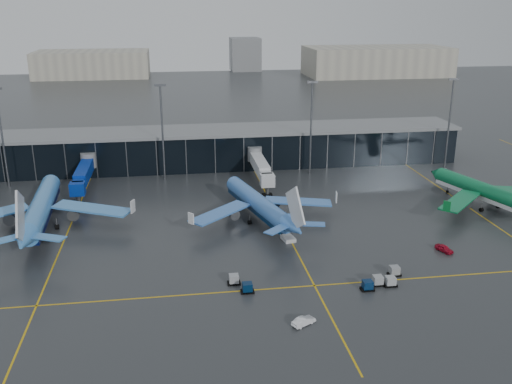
{
  "coord_description": "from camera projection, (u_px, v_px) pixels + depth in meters",
  "views": [
    {
      "loc": [
        -12.61,
        -98.64,
        45.52
      ],
      "look_at": [
        5.0,
        18.0,
        6.0
      ],
      "focal_mm": 40.0,
      "sensor_mm": 36.0,
      "label": 1
    }
  ],
  "objects": [
    {
      "name": "jet_bridges",
      "position": [
        83.0,
        174.0,
        142.64
      ],
      "size": [
        94.0,
        27.5,
        7.2
      ],
      "color": "#595B60",
      "rests_on": "ground"
    },
    {
      "name": "baggage_carts",
      "position": [
        336.0,
        281.0,
        95.95
      ],
      "size": [
        30.32,
        6.93,
        1.7
      ],
      "color": "black",
      "rests_on": "ground"
    },
    {
      "name": "terminal_pier",
      "position": [
        216.0,
        147.0,
        165.14
      ],
      "size": [
        142.0,
        17.0,
        10.7
      ],
      "color": "black",
      "rests_on": "ground"
    },
    {
      "name": "airliner_klm_near",
      "position": [
        258.0,
        193.0,
        123.4
      ],
      "size": [
        43.7,
        47.18,
        12.21
      ],
      "primitive_type": null,
      "rotation": [
        0.0,
        0.0,
        0.25
      ],
      "color": "#3E77CC",
      "rests_on": "ground"
    },
    {
      "name": "service_van_white",
      "position": [
        304.0,
        321.0,
        84.27
      ],
      "size": [
        4.02,
        3.08,
        1.27
      ],
      "primitive_type": "imported",
      "rotation": [
        0.0,
        0.0,
        2.09
      ],
      "color": "white",
      "rests_on": "ground"
    },
    {
      "name": "airliner_aer_lingus",
      "position": [
        486.0,
        182.0,
        130.82
      ],
      "size": [
        45.03,
        48.2,
        12.18
      ],
      "primitive_type": null,
      "rotation": [
        0.0,
        0.0,
        0.3
      ],
      "color": "#0D7240",
      "rests_on": "ground"
    },
    {
      "name": "ground",
      "position": [
        244.0,
        253.0,
        108.73
      ],
      "size": [
        600.0,
        600.0,
        0.0
      ],
      "primitive_type": "plane",
      "color": "#282B2D",
      "rests_on": "ground"
    },
    {
      "name": "airliner_arkefly",
      "position": [
        39.0,
        195.0,
        119.2
      ],
      "size": [
        42.31,
        47.52,
        13.94
      ],
      "primitive_type": null,
      "rotation": [
        0.0,
        0.0,
        0.06
      ],
      "color": "#4087D2",
      "rests_on": "ground"
    },
    {
      "name": "mobile_airstair",
      "position": [
        288.0,
        237.0,
        114.05
      ],
      "size": [
        2.78,
        3.57,
        3.45
      ],
      "rotation": [
        0.0,
        0.0,
        0.2
      ],
      "color": "silver",
      "rests_on": "ground"
    },
    {
      "name": "distant_hangars",
      "position": [
        267.0,
        62.0,
        366.23
      ],
      "size": [
        260.0,
        71.0,
        22.0
      ],
      "color": "#B2AD99",
      "rests_on": "ground"
    },
    {
      "name": "flood_masts",
      "position": [
        238.0,
        127.0,
        151.93
      ],
      "size": [
        203.0,
        0.5,
        25.5
      ],
      "color": "#595B60",
      "rests_on": "ground"
    },
    {
      "name": "service_van_red",
      "position": [
        444.0,
        248.0,
        108.97
      ],
      "size": [
        2.82,
        4.13,
        1.3
      ],
      "primitive_type": "imported",
      "rotation": [
        0.0,
        0.0,
        0.37
      ],
      "color": "#AF0D25",
      "rests_on": "ground"
    },
    {
      "name": "taxi_lines",
      "position": [
        285.0,
        229.0,
        120.09
      ],
      "size": [
        220.0,
        120.0,
        0.02
      ],
      "color": "gold",
      "rests_on": "ground"
    }
  ]
}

